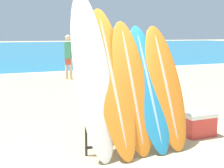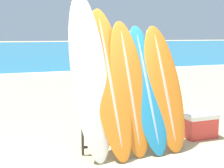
% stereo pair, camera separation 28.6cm
% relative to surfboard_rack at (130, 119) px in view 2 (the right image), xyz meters
% --- Properties ---
extents(ground_plane, '(160.00, 160.00, 0.00)m').
position_rel_surfboard_rack_xyz_m(ground_plane, '(-0.19, -0.33, -0.49)').
color(ground_plane, tan).
extents(ocean_water, '(120.00, 60.00, 0.01)m').
position_rel_surfboard_rack_xyz_m(ocean_water, '(-0.19, 39.67, -0.48)').
color(ocean_water, teal).
rests_on(ocean_water, ground_plane).
extents(surfboard_rack, '(1.57, 0.04, 0.90)m').
position_rel_surfboard_rack_xyz_m(surfboard_rack, '(0.00, 0.00, 0.00)').
color(surfboard_rack, '#28282D').
rests_on(surfboard_rack, ground_plane).
extents(surfboard_slot_0, '(0.56, 1.17, 2.47)m').
position_rel_surfboard_rack_xyz_m(surfboard_slot_0, '(-0.61, 0.13, 0.75)').
color(surfboard_slot_0, silver).
rests_on(surfboard_slot_0, ground_plane).
extents(surfboard_slot_1, '(0.55, 1.28, 2.24)m').
position_rel_surfboard_rack_xyz_m(surfboard_slot_1, '(-0.30, 0.10, 0.64)').
color(surfboard_slot_1, orange).
rests_on(surfboard_slot_1, ground_plane).
extents(surfboard_slot_2, '(0.55, 0.96, 2.03)m').
position_rel_surfboard_rack_xyz_m(surfboard_slot_2, '(0.00, 0.02, 0.53)').
color(surfboard_slot_2, orange).
rests_on(surfboard_slot_2, ground_plane).
extents(surfboard_slot_3, '(0.52, 1.03, 1.96)m').
position_rel_surfboard_rack_xyz_m(surfboard_slot_3, '(0.30, 0.02, 0.50)').
color(surfboard_slot_3, teal).
rests_on(surfboard_slot_3, ground_plane).
extents(surfboard_slot_4, '(0.59, 0.97, 1.96)m').
position_rel_surfboard_rack_xyz_m(surfboard_slot_4, '(0.60, 0.01, 0.50)').
color(surfboard_slot_4, orange).
rests_on(surfboard_slot_4, ground_plane).
extents(person_near_water, '(0.29, 0.30, 1.75)m').
position_rel_surfboard_rack_xyz_m(person_near_water, '(2.11, 6.75, 0.47)').
color(person_near_water, '#A87A5B').
rests_on(person_near_water, ground_plane).
extents(person_mid_beach, '(0.30, 0.29, 1.78)m').
position_rel_surfboard_rack_xyz_m(person_mid_beach, '(1.15, 7.91, 0.49)').
color(person_mid_beach, beige).
rests_on(person_mid_beach, ground_plane).
extents(cooler_box, '(0.57, 0.36, 0.43)m').
position_rel_surfboard_rack_xyz_m(cooler_box, '(1.39, 0.10, -0.27)').
color(cooler_box, red).
rests_on(cooler_box, ground_plane).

